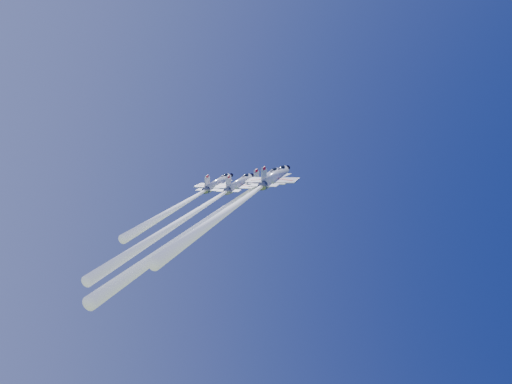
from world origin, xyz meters
TOP-DOWN VIEW (x-y plane):
  - jet_lead at (-13.70, -6.50)m, footprint 48.41×30.40m
  - jet_left at (-15.61, 1.15)m, footprint 29.89×18.66m
  - jet_right at (-13.20, -12.85)m, footprint 38.45×24.05m
  - jet_slot at (-20.90, -9.47)m, footprint 37.67×23.65m

SIDE VIEW (x-z plane):
  - jet_slot at x=-20.90m, z-range 72.13..112.26m
  - jet_lead at x=-13.70m, z-range 67.26..119.38m
  - jet_right at x=-13.20m, z-range 75.86..113.25m
  - jet_left at x=-15.61m, z-range 82.41..110.99m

